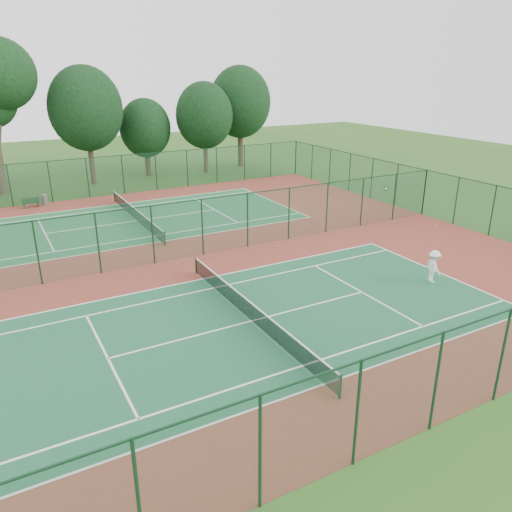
# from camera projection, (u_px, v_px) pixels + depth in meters

# --- Properties ---
(ground) EXTENTS (120.00, 120.00, 0.00)m
(ground) POSITION_uv_depth(u_px,v_px,m) (180.00, 259.00, 29.82)
(ground) COLOR #2B561A
(ground) RESTS_ON ground
(red_pad) EXTENTS (40.00, 36.00, 0.01)m
(red_pad) POSITION_uv_depth(u_px,v_px,m) (180.00, 259.00, 29.82)
(red_pad) COLOR brown
(red_pad) RESTS_ON ground
(court_near) EXTENTS (23.77, 10.97, 0.01)m
(court_near) POSITION_uv_depth(u_px,v_px,m) (251.00, 321.00, 22.45)
(court_near) COLOR #1B5837
(court_near) RESTS_ON red_pad
(court_far) EXTENTS (23.77, 10.97, 0.01)m
(court_far) POSITION_uv_depth(u_px,v_px,m) (137.00, 221.00, 37.18)
(court_far) COLOR #1F6337
(court_far) RESTS_ON red_pad
(fence_north) EXTENTS (40.00, 0.09, 3.50)m
(fence_north) POSITION_uv_depth(u_px,v_px,m) (106.00, 176.00, 43.93)
(fence_north) COLOR #18482B
(fence_north) RESTS_ON ground
(fence_south) EXTENTS (40.00, 0.09, 3.50)m
(fence_south) POSITION_uv_depth(u_px,v_px,m) (399.00, 397.00, 14.46)
(fence_south) COLOR #18492A
(fence_south) RESTS_ON ground
(fence_east) EXTENTS (0.09, 36.00, 3.50)m
(fence_east) POSITION_uv_depth(u_px,v_px,m) (424.00, 192.00, 38.25)
(fence_east) COLOR #184930
(fence_east) RESTS_ON ground
(fence_divider) EXTENTS (40.00, 0.09, 3.50)m
(fence_divider) POSITION_uv_depth(u_px,v_px,m) (178.00, 231.00, 29.20)
(fence_divider) COLOR #1B512D
(fence_divider) RESTS_ON ground
(tennis_net_near) EXTENTS (0.10, 12.90, 0.97)m
(tennis_net_near) POSITION_uv_depth(u_px,v_px,m) (251.00, 311.00, 22.26)
(tennis_net_near) COLOR #143721
(tennis_net_near) RESTS_ON ground
(tennis_net_far) EXTENTS (0.10, 12.90, 0.97)m
(tennis_net_far) POSITION_uv_depth(u_px,v_px,m) (136.00, 214.00, 36.99)
(tennis_net_far) COLOR #153B1E
(tennis_net_far) RESTS_ON ground
(player_near) EXTENTS (0.92, 1.27, 1.76)m
(player_near) POSITION_uv_depth(u_px,v_px,m) (434.00, 266.00, 26.27)
(player_near) COLOR white
(player_near) RESTS_ON court_near
(trash_bin) EXTENTS (0.60, 0.60, 0.85)m
(trash_bin) POSITION_uv_depth(u_px,v_px,m) (45.00, 200.00, 41.49)
(trash_bin) COLOR slate
(trash_bin) RESTS_ON red_pad
(bench) EXTENTS (1.36, 0.46, 0.83)m
(bench) POSITION_uv_depth(u_px,v_px,m) (31.00, 202.00, 40.61)
(bench) COLOR #13361C
(bench) RESTS_ON red_pad
(stray_ball_a) EXTENTS (0.06, 0.06, 0.06)m
(stray_ball_a) POSITION_uv_depth(u_px,v_px,m) (278.00, 246.00, 31.91)
(stray_ball_a) COLOR #C3D932
(stray_ball_a) RESTS_ON red_pad
(stray_ball_b) EXTENTS (0.07, 0.07, 0.07)m
(stray_ball_b) POSITION_uv_depth(u_px,v_px,m) (293.00, 239.00, 33.19)
(stray_ball_b) COLOR #A9C52D
(stray_ball_b) RESTS_ON red_pad
(stray_ball_c) EXTENTS (0.07, 0.07, 0.07)m
(stray_ball_c) POSITION_uv_depth(u_px,v_px,m) (177.00, 263.00, 29.06)
(stray_ball_c) COLOR yellow
(stray_ball_c) RESTS_ON red_pad
(evergreen_row) EXTENTS (39.00, 5.00, 12.00)m
(evergreen_row) POSITION_uv_depth(u_px,v_px,m) (98.00, 182.00, 49.90)
(evergreen_row) COLOR black
(evergreen_row) RESTS_ON ground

